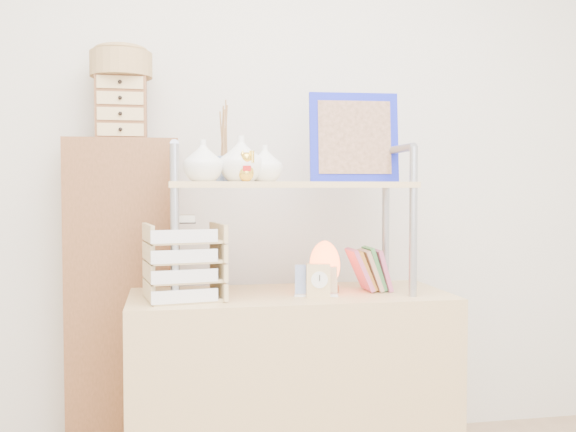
% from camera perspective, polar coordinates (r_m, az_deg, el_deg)
% --- Properties ---
extents(desk, '(1.20, 0.50, 0.75)m').
position_cam_1_polar(desk, '(2.53, 0.20, -15.31)').
color(desk, tan).
rests_on(desk, ground).
extents(cabinet, '(0.45, 0.24, 1.35)m').
position_cam_1_polar(cabinet, '(2.78, -14.36, -7.39)').
color(cabinet, brown).
rests_on(cabinet, ground).
extents(hutch, '(0.91, 0.34, 0.78)m').
position_cam_1_polar(hutch, '(2.41, -0.80, 3.45)').
color(hutch, '#979BA5').
rests_on(hutch, desk).
extents(letter_tray, '(0.28, 0.27, 0.30)m').
position_cam_1_polar(letter_tray, '(2.32, -9.23, -4.41)').
color(letter_tray, tan).
rests_on(letter_tray, desk).
extents(salt_lamp, '(0.13, 0.12, 0.20)m').
position_cam_1_polar(salt_lamp, '(2.47, 3.27, -4.45)').
color(salt_lamp, brown).
rests_on(salt_lamp, desk).
extents(desk_clock, '(0.09, 0.05, 0.12)m').
position_cam_1_polar(desk_clock, '(2.36, 2.71, -5.74)').
color(desk_clock, tan).
rests_on(desk_clock, desk).
extents(postcard_stand, '(0.17, 0.08, 0.12)m').
position_cam_1_polar(postcard_stand, '(2.39, 2.50, -6.31)').
color(postcard_stand, white).
rests_on(postcard_stand, desk).
extents(drawer_chest, '(0.20, 0.16, 0.25)m').
position_cam_1_polar(drawer_chest, '(2.74, -14.58, 9.26)').
color(drawer_chest, brown).
rests_on(drawer_chest, cabinet).
extents(woven_basket, '(0.25, 0.25, 0.10)m').
position_cam_1_polar(woven_basket, '(2.77, -14.62, 12.85)').
color(woven_basket, olive).
rests_on(woven_basket, drawer_chest).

